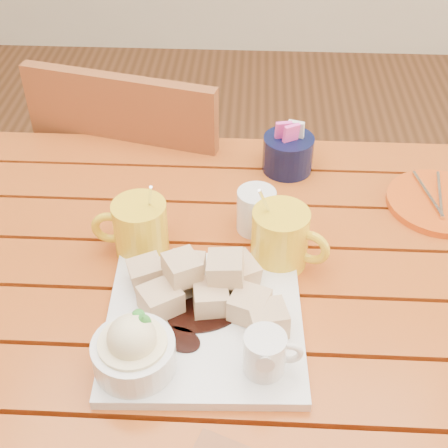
# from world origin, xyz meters

# --- Properties ---
(table) EXTENTS (1.20, 0.79, 0.75)m
(table) POSITION_xyz_m (0.00, 0.00, 0.64)
(table) COLOR #AE3D16
(table) RESTS_ON ground
(dessert_plate) EXTENTS (0.30, 0.30, 0.12)m
(dessert_plate) POSITION_xyz_m (-0.02, -0.15, 0.78)
(dessert_plate) COLOR white
(dessert_plate) RESTS_ON table
(coffee_mug_left) EXTENTS (0.13, 0.09, 0.15)m
(coffee_mug_left) POSITION_xyz_m (-0.12, 0.03, 0.80)
(coffee_mug_left) COLOR yellow
(coffee_mug_left) RESTS_ON table
(coffee_mug_right) EXTENTS (0.13, 0.09, 0.15)m
(coffee_mug_right) POSITION_xyz_m (0.12, 0.02, 0.80)
(coffee_mug_right) COLOR yellow
(coffee_mug_right) RESTS_ON table
(cream_pitcher) EXTENTS (0.10, 0.08, 0.08)m
(cream_pitcher) POSITION_xyz_m (0.08, 0.10, 0.79)
(cream_pitcher) COLOR white
(cream_pitcher) RESTS_ON table
(sugar_caddy) EXTENTS (0.10, 0.10, 0.11)m
(sugar_caddy) POSITION_xyz_m (0.14, 0.29, 0.79)
(sugar_caddy) COLOR black
(sugar_caddy) RESTS_ON table
(orange_saucer) EXTENTS (0.19, 0.19, 0.02)m
(orange_saucer) POSITION_xyz_m (0.41, 0.18, 0.76)
(orange_saucer) COLOR #D34C12
(orange_saucer) RESTS_ON table
(chair_far) EXTENTS (0.51, 0.51, 0.89)m
(chair_far) POSITION_xyz_m (-0.18, 0.50, 0.50)
(chair_far) COLOR brown
(chair_far) RESTS_ON ground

